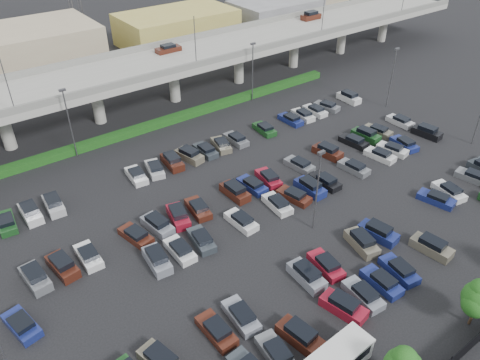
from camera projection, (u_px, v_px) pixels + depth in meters
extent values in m
plane|color=black|center=(269.00, 195.00, 59.40)|extent=(280.00, 280.00, 0.00)
cube|color=gray|center=(146.00, 67.00, 76.54)|extent=(150.00, 13.00, 1.10)
cube|color=slate|center=(164.00, 73.00, 71.81)|extent=(150.00, 0.50, 1.00)
cube|color=slate|center=(128.00, 51.00, 80.10)|extent=(150.00, 0.50, 1.00)
cylinder|color=gray|center=(5.00, 128.00, 67.38)|extent=(1.80, 1.80, 6.70)
cylinder|color=gray|center=(98.00, 103.00, 74.29)|extent=(1.80, 1.80, 6.70)
cube|color=slate|center=(94.00, 85.00, 72.52)|extent=(2.60, 9.75, 0.50)
cylinder|color=gray|center=(174.00, 83.00, 81.20)|extent=(1.80, 1.80, 6.70)
cube|color=slate|center=(173.00, 65.00, 79.43)|extent=(2.60, 9.75, 0.50)
cylinder|color=gray|center=(239.00, 65.00, 88.12)|extent=(1.80, 1.80, 6.70)
cube|color=slate|center=(239.00, 49.00, 86.35)|extent=(2.60, 9.75, 0.50)
cylinder|color=gray|center=(294.00, 51.00, 95.03)|extent=(1.80, 1.80, 6.70)
cube|color=slate|center=(295.00, 35.00, 93.26)|extent=(2.60, 9.75, 0.50)
cylinder|color=gray|center=(342.00, 38.00, 101.94)|extent=(1.80, 1.80, 6.70)
cube|color=slate|center=(344.00, 23.00, 100.17)|extent=(2.60, 9.75, 0.50)
cylinder|color=gray|center=(383.00, 27.00, 108.86)|extent=(1.80, 1.80, 6.70)
cube|color=slate|center=(386.00, 13.00, 107.09)|extent=(2.60, 9.75, 0.50)
cube|color=#441B12|center=(168.00, 49.00, 80.95)|extent=(4.40, 1.82, 0.82)
cube|color=black|center=(168.00, 46.00, 80.60)|extent=(2.30, 1.60, 0.50)
cube|color=#441B12|center=(311.00, 17.00, 97.68)|extent=(4.40, 1.82, 1.05)
cube|color=black|center=(311.00, 13.00, 97.22)|extent=(2.60, 1.60, 0.65)
cylinder|color=#48484C|center=(7.00, 84.00, 59.07)|extent=(0.14, 0.14, 8.00)
cylinder|color=#48484C|center=(195.00, 42.00, 72.90)|extent=(0.14, 0.14, 8.00)
cylinder|color=#48484C|center=(323.00, 14.00, 86.73)|extent=(0.14, 0.14, 8.00)
cube|color=#133910|center=(170.00, 120.00, 75.67)|extent=(66.00, 1.60, 1.10)
cube|color=black|center=(476.00, 340.00, 40.32)|extent=(70.00, 0.06, 1.80)
sphere|color=#174512|center=(405.00, 359.00, 34.98)|extent=(2.06, 2.06, 2.06)
cylinder|color=#332316|center=(472.00, 316.00, 42.33)|extent=(0.26, 0.26, 1.97)
sphere|color=#174512|center=(479.00, 298.00, 40.98)|extent=(3.07, 3.07, 3.07)
sphere|color=#174512|center=(475.00, 304.00, 40.81)|extent=(2.41, 2.41, 2.41)
cube|color=black|center=(335.00, 360.00, 38.03)|extent=(6.21, 2.69, 0.94)
cube|color=silver|center=(336.00, 355.00, 37.66)|extent=(7.30, 2.77, 0.25)
cube|color=slate|center=(276.00, 354.00, 39.74)|extent=(2.40, 4.61, 0.82)
cube|color=black|center=(278.00, 351.00, 39.25)|extent=(1.90, 2.49, 0.50)
cube|color=#441B12|center=(300.00, 337.00, 41.03)|extent=(2.44, 4.62, 1.05)
cube|color=black|center=(301.00, 331.00, 40.57)|extent=(1.96, 2.81, 0.65)
cube|color=maroon|center=(343.00, 308.00, 43.75)|extent=(2.68, 4.68, 1.05)
cube|color=black|center=(345.00, 302.00, 43.28)|extent=(2.10, 2.87, 0.65)
cube|color=gray|center=(363.00, 295.00, 45.17)|extent=(2.26, 4.56, 0.82)
cube|color=black|center=(366.00, 292.00, 44.68)|extent=(1.83, 2.45, 0.50)
cube|color=navy|center=(381.00, 282.00, 46.53)|extent=(2.09, 4.50, 0.82)
cube|color=black|center=(384.00, 279.00, 46.04)|extent=(1.74, 2.39, 0.50)
cube|color=navy|center=(399.00, 270.00, 47.88)|extent=(2.49, 4.63, 0.82)
cube|color=black|center=(402.00, 267.00, 47.40)|extent=(1.94, 2.52, 0.50)
cube|color=#65604F|center=(431.00, 248.00, 50.54)|extent=(2.32, 4.58, 1.05)
cube|color=black|center=(433.00, 242.00, 50.07)|extent=(1.90, 2.77, 0.65)
cube|color=black|center=(161.00, 357.00, 38.45)|extent=(2.15, 2.89, 0.65)
cube|color=#441B12|center=(216.00, 331.00, 41.69)|extent=(1.89, 4.43, 0.82)
cube|color=black|center=(217.00, 328.00, 41.21)|extent=(1.64, 2.32, 0.50)
cube|color=gray|center=(241.00, 316.00, 43.05)|extent=(2.21, 4.55, 0.82)
cube|color=black|center=(242.00, 313.00, 42.57)|extent=(1.80, 2.44, 0.50)
cube|color=gray|center=(307.00, 276.00, 47.06)|extent=(2.07, 4.50, 1.05)
cube|color=black|center=(307.00, 270.00, 46.60)|extent=(1.75, 2.69, 0.65)
cube|color=maroon|center=(326.00, 265.00, 48.48)|extent=(2.43, 4.62, 0.82)
cube|color=black|center=(328.00, 262.00, 48.00)|extent=(1.92, 2.51, 0.50)
cube|color=#65604F|center=(362.00, 243.00, 51.14)|extent=(2.77, 4.70, 1.05)
cube|color=black|center=(363.00, 238.00, 50.67)|extent=(2.15, 2.89, 0.65)
cube|color=navy|center=(378.00, 233.00, 52.49)|extent=(2.51, 4.64, 1.05)
cube|color=black|center=(379.00, 228.00, 52.03)|extent=(2.00, 2.83, 0.65)
cube|color=navy|center=(436.00, 199.00, 57.99)|extent=(2.77, 4.70, 0.82)
cube|color=black|center=(439.00, 196.00, 57.51)|extent=(2.08, 2.60, 0.50)
cube|color=silver|center=(449.00, 192.00, 59.35)|extent=(2.64, 4.67, 0.82)
cube|color=black|center=(451.00, 188.00, 58.86)|extent=(2.02, 2.57, 0.50)
cube|color=slate|center=(473.00, 177.00, 62.07)|extent=(2.57, 4.65, 0.82)
cube|color=black|center=(476.00, 174.00, 61.58)|extent=(1.98, 2.55, 0.50)
cube|color=navy|center=(22.00, 325.00, 42.20)|extent=(2.66, 4.67, 0.82)
cube|color=black|center=(21.00, 322.00, 41.71)|extent=(2.03, 2.57, 0.50)
cube|color=gray|center=(157.00, 260.00, 48.92)|extent=(2.26, 4.56, 1.05)
cube|color=black|center=(156.00, 255.00, 48.46)|extent=(1.86, 2.75, 0.65)
cube|color=silver|center=(180.00, 251.00, 50.35)|extent=(1.87, 4.42, 0.82)
cube|color=black|center=(180.00, 247.00, 49.86)|extent=(1.63, 2.32, 0.50)
cube|color=#2D343B|center=(201.00, 240.00, 51.71)|extent=(2.44, 4.62, 0.82)
cube|color=black|center=(202.00, 237.00, 51.22)|extent=(1.92, 2.51, 0.50)
cube|color=silver|center=(241.00, 221.00, 54.42)|extent=(2.03, 4.48, 0.82)
cube|color=black|center=(242.00, 218.00, 53.93)|extent=(1.71, 2.37, 0.50)
cube|color=silver|center=(277.00, 204.00, 57.14)|extent=(2.24, 4.56, 0.82)
cube|color=black|center=(278.00, 201.00, 56.65)|extent=(1.82, 2.44, 0.50)
cube|color=#441B12|center=(294.00, 196.00, 58.50)|extent=(2.66, 4.67, 0.82)
cube|color=black|center=(295.00, 193.00, 58.01)|extent=(2.03, 2.57, 0.50)
cube|color=navy|center=(310.00, 188.00, 59.79)|extent=(1.84, 4.41, 1.05)
cube|color=black|center=(310.00, 183.00, 59.33)|extent=(1.61, 2.61, 0.65)
cube|color=black|center=(325.00, 182.00, 61.21)|extent=(1.87, 4.42, 0.82)
cube|color=black|center=(327.00, 178.00, 60.72)|extent=(1.63, 2.32, 0.50)
cube|color=slate|center=(354.00, 168.00, 63.93)|extent=(2.19, 4.54, 0.82)
cube|color=black|center=(355.00, 165.00, 63.44)|extent=(1.79, 2.43, 0.50)
cube|color=silver|center=(380.00, 156.00, 66.64)|extent=(2.41, 4.61, 0.82)
cube|color=black|center=(382.00, 152.00, 66.16)|extent=(1.90, 2.50, 0.50)
cube|color=silver|center=(392.00, 150.00, 68.00)|extent=(2.71, 4.69, 0.82)
cube|color=black|center=(394.00, 147.00, 67.52)|extent=(2.05, 2.59, 0.50)
cube|color=navy|center=(404.00, 144.00, 69.36)|extent=(2.53, 4.64, 0.82)
cube|color=black|center=(406.00, 141.00, 68.87)|extent=(1.96, 2.54, 0.50)
cube|color=black|center=(427.00, 133.00, 72.01)|extent=(2.35, 4.59, 1.05)
cube|color=black|center=(428.00, 128.00, 71.55)|extent=(1.91, 2.78, 0.65)
cube|color=slate|center=(36.00, 278.00, 46.81)|extent=(2.21, 4.55, 1.05)
cube|color=black|center=(34.00, 273.00, 46.35)|extent=(1.83, 2.73, 0.65)
cube|color=#441B12|center=(63.00, 267.00, 48.17)|extent=(2.36, 4.60, 1.05)
cube|color=black|center=(61.00, 261.00, 47.71)|extent=(1.92, 2.78, 0.65)
cube|color=silver|center=(89.00, 256.00, 49.59)|extent=(1.91, 4.44, 0.82)
cube|color=black|center=(88.00, 253.00, 49.10)|extent=(1.65, 2.33, 0.50)
cube|color=#441B12|center=(136.00, 236.00, 52.31)|extent=(2.68, 4.68, 0.82)
cube|color=black|center=(136.00, 233.00, 51.82)|extent=(2.04, 2.58, 0.50)
cube|color=gray|center=(158.00, 226.00, 53.60)|extent=(2.38, 4.60, 1.05)
cube|color=black|center=(157.00, 220.00, 53.14)|extent=(1.93, 2.79, 0.65)
cube|color=maroon|center=(178.00, 217.00, 54.96)|extent=(2.79, 4.70, 1.05)
cube|color=black|center=(178.00, 211.00, 54.50)|extent=(2.16, 2.90, 0.65)
cube|color=#441B12|center=(198.00, 209.00, 56.38)|extent=(2.40, 4.61, 0.82)
cube|color=black|center=(199.00, 206.00, 55.89)|extent=(1.90, 2.50, 0.50)
cube|color=#441B12|center=(235.00, 192.00, 59.03)|extent=(1.92, 4.44, 1.05)
cube|color=black|center=(235.00, 187.00, 58.57)|extent=(1.66, 2.64, 0.65)
cube|color=navy|center=(252.00, 186.00, 60.45)|extent=(2.04, 4.49, 0.82)
cube|color=black|center=(253.00, 182.00, 59.97)|extent=(1.72, 2.38, 0.50)
cube|color=maroon|center=(268.00, 179.00, 61.81)|extent=(2.51, 4.64, 0.82)
cube|color=black|center=(270.00, 175.00, 61.33)|extent=(1.96, 2.53, 0.50)
cube|color=slate|center=(299.00, 165.00, 64.53)|extent=(2.26, 4.56, 0.82)
cube|color=black|center=(300.00, 162.00, 64.04)|extent=(1.83, 2.45, 0.50)
cube|color=#441B12|center=(327.00, 152.00, 67.18)|extent=(2.38, 4.60, 1.05)
cube|color=black|center=(328.00, 147.00, 66.72)|extent=(1.93, 2.79, 0.65)
cube|color=black|center=(353.00, 142.00, 69.96)|extent=(2.28, 4.57, 0.82)
cube|color=black|center=(355.00, 139.00, 69.47)|extent=(1.84, 2.46, 0.50)
cube|color=#19481D|center=(366.00, 136.00, 71.25)|extent=(2.23, 4.55, 1.05)
cube|color=black|center=(367.00, 131.00, 70.79)|extent=(1.84, 2.74, 0.65)
cube|color=#65604F|center=(377.00, 131.00, 72.68)|extent=(2.51, 4.64, 0.82)
cube|color=black|center=(379.00, 128.00, 72.19)|extent=(1.96, 2.53, 0.50)
cube|color=#BABBBF|center=(400.00, 122.00, 75.39)|extent=(1.82, 4.40, 0.82)
cube|color=black|center=(402.00, 119.00, 74.91)|extent=(1.60, 2.30, 0.50)
cube|color=#19481D|center=(7.00, 223.00, 54.17)|extent=(2.24, 4.56, 0.82)
cube|color=black|center=(6.00, 220.00, 53.68)|extent=(1.82, 2.45, 0.50)
cube|color=silver|center=(31.00, 214.00, 55.46)|extent=(1.84, 4.41, 1.05)
cube|color=black|center=(29.00, 208.00, 55.00)|extent=(1.61, 2.61, 0.65)
cube|color=#BABBBF|center=(54.00, 205.00, 56.82)|extent=(2.12, 4.52, 1.05)
cube|color=black|center=(52.00, 200.00, 56.36)|extent=(1.78, 2.71, 0.65)
cube|color=silver|center=(136.00, 176.00, 62.32)|extent=(2.22, 4.55, 0.82)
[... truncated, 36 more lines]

